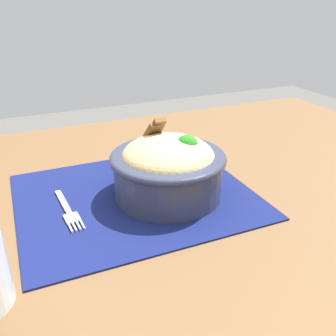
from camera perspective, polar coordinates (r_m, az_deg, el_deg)
name	(u,v)px	position (r m, az deg, el deg)	size (l,w,h in m)	color
table	(145,234)	(0.65, -3.59, -9.99)	(1.39, 0.88, 0.71)	brown
placemat	(135,196)	(0.64, -4.99, -4.26)	(0.38, 0.32, 0.00)	#11194C
bowl	(168,167)	(0.61, 0.02, 0.22)	(0.19, 0.19, 0.13)	#2D3347
fork	(68,211)	(0.61, -14.96, -6.41)	(0.02, 0.13, 0.00)	#B3B3B3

